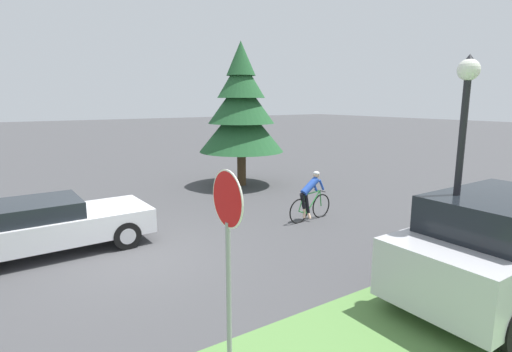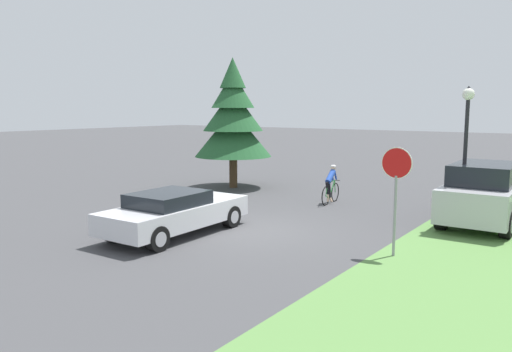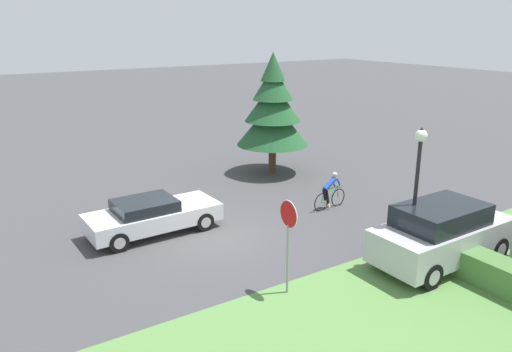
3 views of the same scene
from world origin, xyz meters
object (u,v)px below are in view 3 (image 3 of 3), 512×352
at_px(cyclist, 330,192).
at_px(conifer_tall_near, 273,110).
at_px(parked_suv_right, 442,234).
at_px(stop_sign, 288,228).
at_px(sedan_left_lane, 152,215).
at_px(street_lamp, 418,170).

distance_m(cyclist, conifer_tall_near, 6.16).
bearing_deg(cyclist, conifer_tall_near, 75.29).
relative_size(parked_suv_right, stop_sign, 1.76).
distance_m(sedan_left_lane, street_lamp, 9.20).
bearing_deg(conifer_tall_near, sedan_left_lane, -63.21).
distance_m(parked_suv_right, stop_sign, 5.34).
xyz_separation_m(sedan_left_lane, stop_sign, (6.02, 1.61, 1.30)).
height_order(parked_suv_right, conifer_tall_near, conifer_tall_near).
bearing_deg(parked_suv_right, stop_sign, 167.32).
bearing_deg(parked_suv_right, conifer_tall_near, 83.03).
relative_size(sedan_left_lane, conifer_tall_near, 0.80).
bearing_deg(street_lamp, stop_sign, -98.22).
relative_size(sedan_left_lane, parked_suv_right, 0.99).
bearing_deg(stop_sign, sedan_left_lane, 15.26).
bearing_deg(parked_suv_right, sedan_left_lane, 132.85).
height_order(sedan_left_lane, stop_sign, stop_sign).
bearing_deg(street_lamp, sedan_left_lane, -138.32).
bearing_deg(cyclist, sedan_left_lane, 162.94).
bearing_deg(conifer_tall_near, cyclist, -9.82).
relative_size(cyclist, street_lamp, 0.40).
xyz_separation_m(sedan_left_lane, conifer_tall_near, (-4.03, 7.99, 2.54)).
height_order(cyclist, conifer_tall_near, conifer_tall_near).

